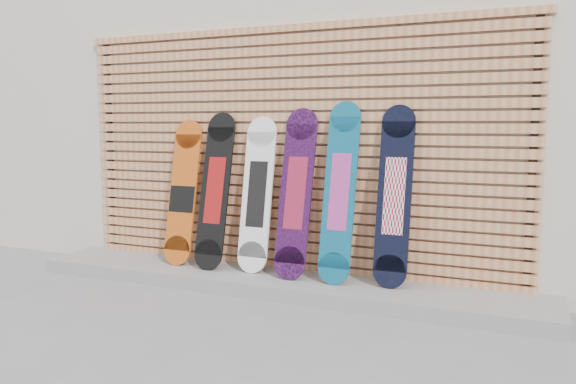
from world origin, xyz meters
name	(u,v)px	position (x,y,z in m)	size (l,w,h in m)	color
ground	(256,315)	(0.00, 0.00, 0.00)	(80.00, 80.00, 0.00)	gray
building	(415,95)	(0.50, 3.50, 1.80)	(12.00, 5.00, 3.60)	beige
concrete_step	(275,282)	(-0.15, 0.68, 0.06)	(4.60, 0.70, 0.12)	gray
slat_wall	(288,149)	(-0.15, 0.97, 1.21)	(4.26, 0.08, 2.29)	tan
snowboard_0	(183,193)	(-1.15, 0.78, 0.79)	(0.28, 0.32, 1.36)	#C95515
snowboard_1	(215,190)	(-0.79, 0.76, 0.83)	(0.28, 0.37, 1.42)	black
snowboard_2	(257,194)	(-0.38, 0.80, 0.81)	(0.28, 0.30, 1.38)	white
snowboard_3	(296,193)	(0.01, 0.76, 0.84)	(0.29, 0.37, 1.45)	black
snowboard_4	(340,192)	(0.40, 0.76, 0.87)	(0.27, 0.36, 1.51)	#0C5779
snowboard_5	(394,196)	(0.85, 0.80, 0.85)	(0.28, 0.29, 1.47)	black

